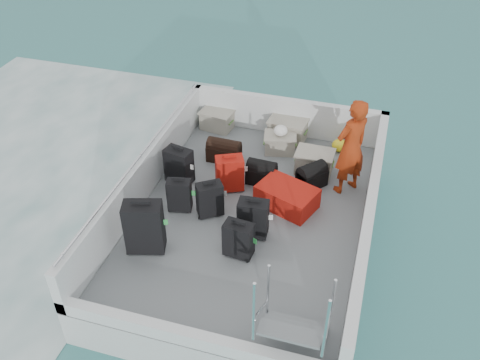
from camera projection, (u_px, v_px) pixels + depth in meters
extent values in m
plane|color=#1B6161|center=(250.00, 243.00, 8.52)|extent=(160.00, 160.00, 0.00)
cube|color=silver|center=(250.00, 229.00, 8.34)|extent=(3.60, 5.00, 0.60)
cube|color=slate|center=(250.00, 214.00, 8.15)|extent=(3.30, 4.70, 0.02)
cube|color=silver|center=(144.00, 176.00, 8.33)|extent=(0.14, 5.00, 0.70)
cube|color=silver|center=(368.00, 218.00, 7.54)|extent=(0.14, 5.00, 0.70)
cube|color=silver|center=(286.00, 116.00, 9.79)|extent=(3.60, 0.14, 0.70)
cube|color=silver|center=(194.00, 338.00, 6.23)|extent=(3.60, 0.14, 0.20)
cylinder|color=silver|center=(141.00, 155.00, 8.08)|extent=(0.04, 4.80, 0.04)
cube|color=black|center=(144.00, 228.00, 7.30)|extent=(0.59, 0.43, 0.81)
cube|color=black|center=(179.00, 196.00, 8.07)|extent=(0.39, 0.28, 0.54)
cube|color=black|center=(179.00, 166.00, 8.60)|extent=(0.48, 0.35, 0.62)
cube|color=black|center=(210.00, 200.00, 7.97)|extent=(0.44, 0.40, 0.57)
cube|color=red|center=(230.00, 174.00, 8.45)|extent=(0.50, 0.42, 0.60)
cube|color=black|center=(239.00, 240.00, 7.29)|extent=(0.42, 0.28, 0.56)
cube|color=black|center=(253.00, 219.00, 7.60)|extent=(0.45, 0.28, 0.60)
cube|color=red|center=(287.00, 197.00, 8.20)|extent=(1.02, 0.84, 0.34)
cube|color=#A8A393|center=(217.00, 121.00, 10.01)|extent=(0.60, 0.46, 0.33)
cube|color=#A8A393|center=(288.00, 130.00, 9.68)|extent=(0.68, 0.51, 0.39)
cube|color=#A8A393|center=(280.00, 144.00, 9.40)|extent=(0.58, 0.46, 0.31)
cube|color=#A8A393|center=(314.00, 163.00, 8.91)|extent=(0.60, 0.42, 0.36)
ellipsoid|color=yellow|center=(340.00, 145.00, 9.44)|extent=(0.28, 0.26, 0.22)
ellipsoid|color=white|center=(281.00, 132.00, 9.25)|extent=(0.24, 0.24, 0.18)
imported|color=red|center=(351.00, 147.00, 8.15)|extent=(0.68, 0.70, 1.61)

